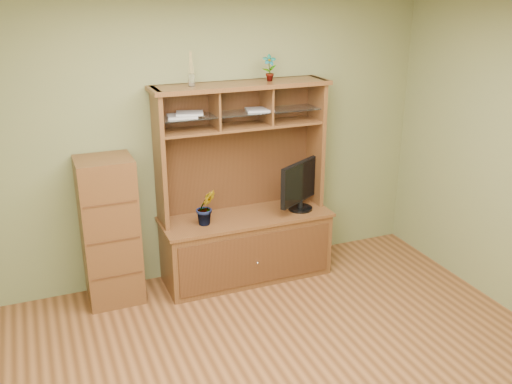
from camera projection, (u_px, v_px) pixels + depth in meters
room at (297, 216)px, 3.63m from camera, size 4.54×4.04×2.74m
media_hutch at (245, 227)px, 5.53m from camera, size 1.66×0.61×1.90m
monitor at (301, 185)px, 5.52m from camera, size 0.55×0.36×0.49m
orchid_plant at (206, 207)px, 5.21m from camera, size 0.19×0.15×0.34m
top_plant at (269, 68)px, 5.18m from camera, size 0.14×0.11×0.24m
reed_diffuser at (191, 73)px, 4.92m from camera, size 0.06×0.06×0.30m
magazines at (210, 113)px, 5.10m from camera, size 1.02×0.24×0.04m
side_cabinet at (110, 231)px, 5.05m from camera, size 0.48×0.44×1.35m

